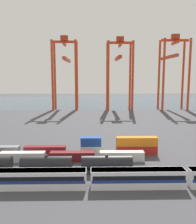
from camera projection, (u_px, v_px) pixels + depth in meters
The scene contains 15 objects.
ground_plane at pixel (108, 126), 114.41m from camera, with size 420.00×420.00×0.00m, color #424247.
harbour_water at pixel (101, 102), 221.64m from camera, with size 400.00×110.00×0.01m, color #384C60.
passenger_train at pixel (138, 177), 51.43m from camera, with size 60.88×3.14×3.90m.
freight_tank_row at pixel (47, 164), 58.83m from camera, with size 40.91×3.07×4.53m.
shipping_container_1 at pixel (23, 157), 67.08m from camera, with size 12.10×2.44×2.60m, color silver.
shipping_container_2 at pixel (72, 156), 67.37m from camera, with size 12.10×2.44×2.60m, color maroon.
shipping_container_3 at pixel (122, 156), 67.65m from camera, with size 12.10×2.44×2.60m, color silver.
shipping_container_5 at pixel (45, 150), 72.83m from camera, with size 12.10×2.44×2.60m, color maroon.
shipping_container_6 at pixel (91, 150), 73.11m from camera, with size 6.04×2.44×2.60m, color silver.
shipping_container_7 at pixel (91, 142), 72.73m from camera, with size 6.04×2.44×2.60m, color #1C4299.
shipping_container_8 at pixel (137, 150), 73.39m from camera, with size 12.10×2.44×2.60m, color #AD211C.
shipping_container_9 at pixel (137, 141), 73.02m from camera, with size 12.10×2.44×2.60m, color orange.
gantry_crane_west at pixel (65, 66), 169.72m from camera, with size 17.03×40.40×49.53m.
gantry_crane_central at pixel (119, 66), 169.57m from camera, with size 17.79×34.73×49.03m.
gantry_crane_east at pixel (173, 65), 170.90m from camera, with size 18.74×39.77×50.73m.
Camera 1 is at (-7.12, -72.11, 23.15)m, focal length 39.55 mm.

